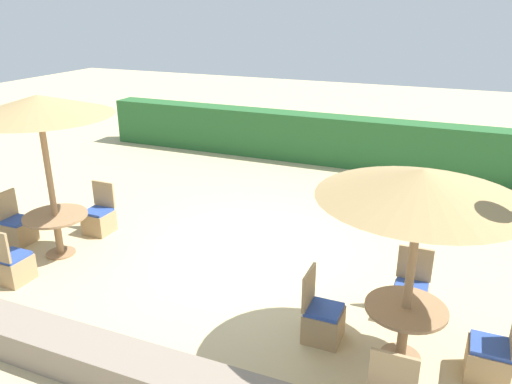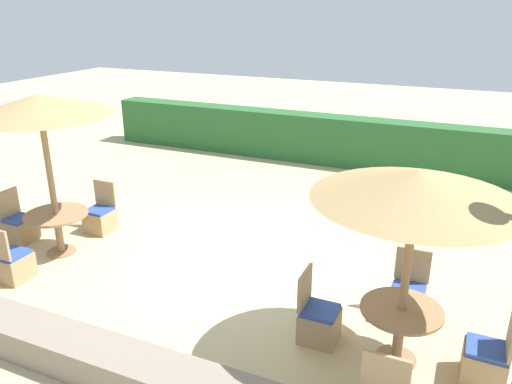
{
  "view_description": "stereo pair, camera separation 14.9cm",
  "coord_description": "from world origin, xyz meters",
  "px_view_note": "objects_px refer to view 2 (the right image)",
  "views": [
    {
      "loc": [
        3.16,
        -6.92,
        3.99
      ],
      "look_at": [
        0.0,
        0.6,
        0.9
      ],
      "focal_mm": 35.0,
      "sensor_mm": 36.0,
      "label": 1
    },
    {
      "loc": [
        3.3,
        -6.86,
        3.99
      ],
      "look_at": [
        0.0,
        0.6,
        0.9
      ],
      "focal_mm": 35.0,
      "sensor_mm": 36.0,
      "label": 2
    }
  ],
  "objects_px": {
    "round_table_front_left": "(57,222)",
    "patio_chair_front_right_west": "(318,321)",
    "round_table_front_right": "(400,321)",
    "patio_chair_front_right_north": "(407,299)",
    "parasol_front_right": "(417,186)",
    "parasol_front_left": "(39,106)",
    "patio_chair_front_left_south": "(13,264)",
    "patio_chair_front_left_west": "(19,227)",
    "patio_chair_front_right_east": "(486,361)",
    "patio_chair_front_left_north": "(100,218)"
  },
  "relations": [
    {
      "from": "patio_chair_front_right_north",
      "to": "round_table_front_left",
      "type": "bearing_deg",
      "value": 4.7
    },
    {
      "from": "round_table_front_right",
      "to": "patio_chair_front_right_north",
      "type": "xyz_separation_m",
      "value": [
        -0.02,
        0.95,
        -0.27
      ]
    },
    {
      "from": "patio_chair_front_right_north",
      "to": "patio_chair_front_right_east",
      "type": "bearing_deg",
      "value": 136.66
    },
    {
      "from": "patio_chair_front_right_west",
      "to": "patio_chair_front_right_east",
      "type": "bearing_deg",
      "value": 91.0
    },
    {
      "from": "patio_chair_front_right_east",
      "to": "patio_chair_front_left_west",
      "type": "relative_size",
      "value": 1.0
    },
    {
      "from": "parasol_front_right",
      "to": "parasol_front_left",
      "type": "distance_m",
      "value": 5.72
    },
    {
      "from": "parasol_front_right",
      "to": "patio_chair_front_left_south",
      "type": "xyz_separation_m",
      "value": [
        -5.69,
        -0.49,
        -1.94
      ]
    },
    {
      "from": "patio_chair_front_right_north",
      "to": "patio_chair_front_left_south",
      "type": "xyz_separation_m",
      "value": [
        -5.67,
        -1.44,
        0.0
      ]
    },
    {
      "from": "patio_chair_front_left_north",
      "to": "round_table_front_left",
      "type": "bearing_deg",
      "value": 86.84
    },
    {
      "from": "round_table_front_left",
      "to": "patio_chair_front_left_north",
      "type": "xyz_separation_m",
      "value": [
        0.05,
        0.97,
        -0.3
      ]
    },
    {
      "from": "patio_chair_front_right_west",
      "to": "patio_chair_front_right_north",
      "type": "height_order",
      "value": "same"
    },
    {
      "from": "parasol_front_right",
      "to": "patio_chair_front_left_south",
      "type": "distance_m",
      "value": 6.03
    },
    {
      "from": "parasol_front_left",
      "to": "patio_chair_front_left_north",
      "type": "distance_m",
      "value": 2.46
    },
    {
      "from": "parasol_front_right",
      "to": "patio_chair_front_right_west",
      "type": "relative_size",
      "value": 2.56
    },
    {
      "from": "patio_chair_front_left_west",
      "to": "patio_chair_front_left_north",
      "type": "relative_size",
      "value": 1.0
    },
    {
      "from": "patio_chair_front_right_north",
      "to": "patio_chair_front_right_east",
      "type": "relative_size",
      "value": 1.0
    },
    {
      "from": "parasol_front_right",
      "to": "patio_chair_front_left_south",
      "type": "height_order",
      "value": "parasol_front_right"
    },
    {
      "from": "patio_chair_front_right_east",
      "to": "patio_chair_front_left_south",
      "type": "relative_size",
      "value": 1.0
    },
    {
      "from": "patio_chair_front_right_east",
      "to": "patio_chair_front_left_south",
      "type": "height_order",
      "value": "same"
    },
    {
      "from": "parasol_front_left",
      "to": "patio_chair_front_left_west",
      "type": "distance_m",
      "value": 2.47
    },
    {
      "from": "patio_chair_front_right_west",
      "to": "patio_chair_front_left_south",
      "type": "height_order",
      "value": "same"
    },
    {
      "from": "parasol_front_left",
      "to": "patio_chair_front_left_south",
      "type": "relative_size",
      "value": 2.9
    },
    {
      "from": "patio_chair_front_left_west",
      "to": "patio_chair_front_left_north",
      "type": "distance_m",
      "value": 1.39
    },
    {
      "from": "patio_chair_front_right_west",
      "to": "patio_chair_front_right_north",
      "type": "relative_size",
      "value": 1.0
    },
    {
      "from": "patio_chair_front_right_west",
      "to": "round_table_front_left",
      "type": "distance_m",
      "value": 4.75
    },
    {
      "from": "patio_chair_front_left_west",
      "to": "patio_chair_front_right_west",
      "type": "bearing_deg",
      "value": 84.49
    },
    {
      "from": "parasol_front_left",
      "to": "patio_chair_front_left_north",
      "type": "relative_size",
      "value": 2.9
    },
    {
      "from": "round_table_front_left",
      "to": "patio_chair_front_right_west",
      "type": "bearing_deg",
      "value": -5.95
    },
    {
      "from": "round_table_front_left",
      "to": "patio_chair_front_left_south",
      "type": "relative_size",
      "value": 1.11
    },
    {
      "from": "patio_chair_front_right_east",
      "to": "patio_chair_front_left_north",
      "type": "relative_size",
      "value": 1.0
    },
    {
      "from": "patio_chair_front_right_north",
      "to": "patio_chair_front_left_south",
      "type": "relative_size",
      "value": 1.0
    },
    {
      "from": "parasol_front_left",
      "to": "patio_chair_front_left_south",
      "type": "height_order",
      "value": "parasol_front_left"
    },
    {
      "from": "patio_chair_front_left_west",
      "to": "patio_chair_front_left_south",
      "type": "height_order",
      "value": "same"
    },
    {
      "from": "patio_chair_front_left_north",
      "to": "patio_chair_front_right_west",
      "type": "bearing_deg",
      "value": 162.63
    },
    {
      "from": "patio_chair_front_right_north",
      "to": "patio_chair_front_left_west",
      "type": "bearing_deg",
      "value": 3.49
    },
    {
      "from": "parasol_front_left",
      "to": "patio_chair_front_left_south",
      "type": "xyz_separation_m",
      "value": [
        -0.0,
        -0.97,
        -2.26
      ]
    },
    {
      "from": "patio_chair_front_left_west",
      "to": "patio_chair_front_left_north",
      "type": "height_order",
      "value": "same"
    },
    {
      "from": "patio_chair_front_right_north",
      "to": "patio_chair_front_left_north",
      "type": "bearing_deg",
      "value": -5.09
    },
    {
      "from": "patio_chair_front_left_west",
      "to": "patio_chair_front_left_south",
      "type": "relative_size",
      "value": 1.0
    },
    {
      "from": "parasol_front_right",
      "to": "parasol_front_left",
      "type": "height_order",
      "value": "parasol_front_left"
    },
    {
      "from": "round_table_front_right",
      "to": "parasol_front_left",
      "type": "bearing_deg",
      "value": 175.1
    },
    {
      "from": "parasol_front_left",
      "to": "patio_chair_front_left_south",
      "type": "distance_m",
      "value": 2.46
    },
    {
      "from": "round_table_front_right",
      "to": "patio_chair_front_left_west",
      "type": "distance_m",
      "value": 6.71
    },
    {
      "from": "patio_chair_front_right_east",
      "to": "patio_chair_front_left_west",
      "type": "distance_m",
      "value": 7.66
    },
    {
      "from": "patio_chair_front_right_east",
      "to": "parasol_front_right",
      "type": "bearing_deg",
      "value": 91.81
    },
    {
      "from": "patio_chair_front_right_west",
      "to": "parasol_front_left",
      "type": "bearing_deg",
      "value": -95.95
    },
    {
      "from": "round_table_front_left",
      "to": "parasol_front_left",
      "type": "bearing_deg",
      "value": 0.0
    },
    {
      "from": "parasol_front_left",
      "to": "round_table_front_left",
      "type": "distance_m",
      "value": 1.96
    },
    {
      "from": "round_table_front_right",
      "to": "patio_chair_front_right_west",
      "type": "xyz_separation_m",
      "value": [
        -0.98,
        -0.0,
        -0.27
      ]
    },
    {
      "from": "parasol_front_left",
      "to": "patio_chair_front_left_west",
      "type": "height_order",
      "value": "parasol_front_left"
    }
  ]
}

